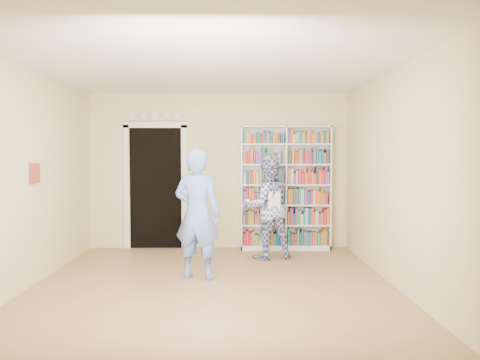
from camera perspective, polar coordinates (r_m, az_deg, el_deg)
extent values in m
plane|color=#946C47|center=(5.91, -3.35, -12.92)|extent=(5.00, 5.00, 0.00)
plane|color=white|center=(5.78, -3.43, 13.74)|extent=(5.00, 5.00, 0.00)
plane|color=beige|center=(8.19, -2.60, 1.10)|extent=(4.50, 0.00, 4.50)
plane|color=beige|center=(6.21, -24.60, 0.23)|extent=(0.00, 5.00, 5.00)
plane|color=beige|center=(6.02, 18.52, 0.27)|extent=(0.00, 5.00, 5.00)
cube|color=white|center=(8.09, 5.57, -0.98)|extent=(1.54, 0.29, 2.12)
cube|color=white|center=(8.09, 5.57, -0.98)|extent=(0.02, 0.29, 2.12)
cube|color=black|center=(8.29, -10.22, -1.00)|extent=(0.90, 0.03, 2.10)
cube|color=silver|center=(8.37, -13.61, -0.99)|extent=(0.10, 0.06, 2.20)
cube|color=silver|center=(8.21, -6.79, -1.01)|extent=(0.10, 0.06, 2.20)
cube|color=silver|center=(8.28, -10.31, 6.62)|extent=(1.10, 0.06, 0.10)
cube|color=silver|center=(8.27, -10.32, 7.31)|extent=(1.10, 0.08, 0.02)
cube|color=maroon|center=(6.39, -23.72, 0.76)|extent=(0.03, 0.25, 0.25)
imported|color=#6585E0|center=(6.17, -5.21, -4.14)|extent=(0.71, 0.56, 1.71)
imported|color=#303E93|center=(7.37, 3.31, -3.26)|extent=(0.93, 0.80, 1.64)
cube|color=white|center=(7.14, 4.22, -2.51)|extent=(0.19, 0.07, 0.28)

